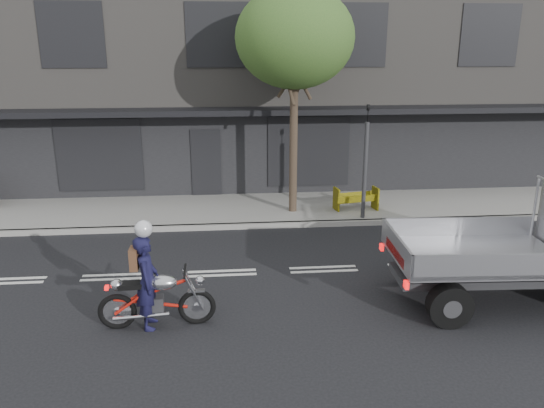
{
  "coord_description": "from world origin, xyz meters",
  "views": [
    {
      "loc": [
        0.14,
        -11.41,
        5.12
      ],
      "look_at": [
        1.22,
        0.5,
        1.5
      ],
      "focal_mm": 35.0,
      "sensor_mm": 36.0,
      "label": 1
    }
  ],
  "objects": [
    {
      "name": "ground",
      "position": [
        0.0,
        0.0,
        0.0
      ],
      "size": [
        80.0,
        80.0,
        0.0
      ],
      "primitive_type": "plane",
      "color": "black",
      "rests_on": "ground"
    },
    {
      "name": "sidewalk",
      "position": [
        0.0,
        4.7,
        0.07
      ],
      "size": [
        32.0,
        3.2,
        0.15
      ],
      "primitive_type": "cube",
      "color": "gray",
      "rests_on": "ground"
    },
    {
      "name": "kerb",
      "position": [
        0.0,
        3.1,
        0.07
      ],
      "size": [
        32.0,
        0.2,
        0.15
      ],
      "primitive_type": "cube",
      "color": "gray",
      "rests_on": "ground"
    },
    {
      "name": "building_main",
      "position": [
        0.0,
        11.3,
        4.0
      ],
      "size": [
        26.0,
        10.0,
        8.0
      ],
      "primitive_type": "cube",
      "color": "slate",
      "rests_on": "ground"
    },
    {
      "name": "street_tree",
      "position": [
        2.2,
        4.2,
        5.28
      ],
      "size": [
        3.4,
        3.4,
        6.74
      ],
      "color": "#382B21",
      "rests_on": "ground"
    },
    {
      "name": "traffic_light_pole",
      "position": [
        4.2,
        3.35,
        1.65
      ],
      "size": [
        0.12,
        0.12,
        3.5
      ],
      "color": "#2D2D30",
      "rests_on": "ground"
    },
    {
      "name": "motorcycle",
      "position": [
        -1.2,
        -2.29,
        0.58
      ],
      "size": [
        2.19,
        0.64,
        1.13
      ],
      "rotation": [
        0.0,
        0.0,
        0.04
      ],
      "color": "black",
      "rests_on": "ground"
    },
    {
      "name": "rider",
      "position": [
        -1.35,
        -2.29,
        0.9
      ],
      "size": [
        0.46,
        0.67,
        1.81
      ],
      "primitive_type": "imported",
      "rotation": [
        0.0,
        0.0,
        1.61
      ],
      "color": "#141334",
      "rests_on": "ground"
    },
    {
      "name": "construction_barrier",
      "position": [
        4.18,
        3.95,
        0.52
      ],
      "size": [
        1.4,
        0.78,
        0.74
      ],
      "primitive_type": null,
      "rotation": [
        0.0,
        0.0,
        0.2
      ],
      "color": "yellow",
      "rests_on": "sidewalk"
    }
  ]
}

